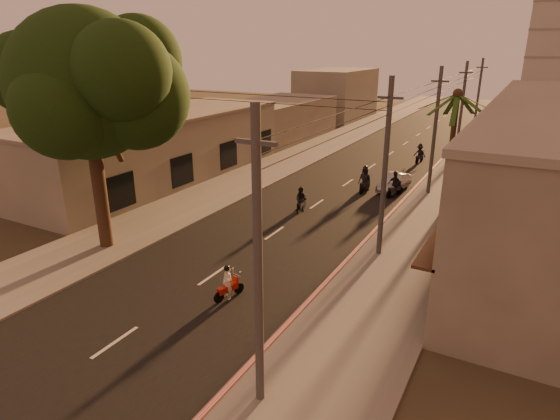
{
  "coord_description": "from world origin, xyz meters",
  "views": [
    {
      "loc": [
        12.26,
        -13.9,
        10.29
      ],
      "look_at": [
        1.07,
        6.71,
        2.02
      ],
      "focal_mm": 30.0,
      "sensor_mm": 36.0,
      "label": 1
    }
  ],
  "objects_px": {
    "broadleaf_tree": "(94,85)",
    "palm_tree": "(457,101)",
    "scooter_mid_a": "(301,200)",
    "scooter_mid_b": "(395,185)",
    "scooter_red": "(228,284)",
    "scooter_far_b": "(420,154)",
    "parked_car": "(394,182)",
    "scooter_far_a": "(365,180)"
  },
  "relations": [
    {
      "from": "scooter_far_a",
      "to": "palm_tree",
      "type": "bearing_deg",
      "value": -19.67
    },
    {
      "from": "scooter_far_b",
      "to": "parked_car",
      "type": "bearing_deg",
      "value": -80.69
    },
    {
      "from": "broadleaf_tree",
      "to": "parked_car",
      "type": "bearing_deg",
      "value": 59.54
    },
    {
      "from": "broadleaf_tree",
      "to": "palm_tree",
      "type": "xyz_separation_m",
      "value": [
        14.61,
        13.86,
        -1.33
      ]
    },
    {
      "from": "palm_tree",
      "to": "scooter_far_a",
      "type": "height_order",
      "value": "palm_tree"
    },
    {
      "from": "scooter_mid_b",
      "to": "broadleaf_tree",
      "type": "bearing_deg",
      "value": -104.72
    },
    {
      "from": "palm_tree",
      "to": "scooter_mid_a",
      "type": "relative_size",
      "value": 4.81
    },
    {
      "from": "scooter_mid_b",
      "to": "scooter_red",
      "type": "bearing_deg",
      "value": -78.4
    },
    {
      "from": "palm_tree",
      "to": "scooter_red",
      "type": "xyz_separation_m",
      "value": [
        -6.16,
        -15.38,
        -6.45
      ]
    },
    {
      "from": "broadleaf_tree",
      "to": "scooter_mid_b",
      "type": "bearing_deg",
      "value": 56.18
    },
    {
      "from": "scooter_mid_a",
      "to": "parked_car",
      "type": "bearing_deg",
      "value": 53.43
    },
    {
      "from": "palm_tree",
      "to": "scooter_mid_a",
      "type": "bearing_deg",
      "value": -155.55
    },
    {
      "from": "broadleaf_tree",
      "to": "scooter_far_a",
      "type": "height_order",
      "value": "broadleaf_tree"
    },
    {
      "from": "palm_tree",
      "to": "scooter_red",
      "type": "relative_size",
      "value": 5.21
    },
    {
      "from": "scooter_red",
      "to": "scooter_far_a",
      "type": "height_order",
      "value": "scooter_far_a"
    },
    {
      "from": "broadleaf_tree",
      "to": "scooter_mid_b",
      "type": "relative_size",
      "value": 6.39
    },
    {
      "from": "scooter_far_b",
      "to": "scooter_red",
      "type": "bearing_deg",
      "value": -85.71
    },
    {
      "from": "scooter_mid_a",
      "to": "scooter_far_a",
      "type": "height_order",
      "value": "scooter_far_a"
    },
    {
      "from": "palm_tree",
      "to": "scooter_mid_a",
      "type": "xyz_separation_m",
      "value": [
        -8.34,
        -3.79,
        -6.39
      ]
    },
    {
      "from": "scooter_mid_a",
      "to": "scooter_far_b",
      "type": "height_order",
      "value": "scooter_far_b"
    },
    {
      "from": "palm_tree",
      "to": "parked_car",
      "type": "height_order",
      "value": "palm_tree"
    },
    {
      "from": "scooter_mid_a",
      "to": "parked_car",
      "type": "height_order",
      "value": "scooter_mid_a"
    },
    {
      "from": "parked_car",
      "to": "scooter_far_a",
      "type": "bearing_deg",
      "value": -136.23
    },
    {
      "from": "scooter_mid_a",
      "to": "scooter_far_b",
      "type": "xyz_separation_m",
      "value": [
        3.74,
        17.25,
        0.07
      ]
    },
    {
      "from": "parked_car",
      "to": "scooter_red",
      "type": "bearing_deg",
      "value": -89.06
    },
    {
      "from": "scooter_mid_b",
      "to": "scooter_mid_a",
      "type": "bearing_deg",
      "value": -107.7
    },
    {
      "from": "scooter_red",
      "to": "scooter_mid_b",
      "type": "distance_m",
      "value": 17.76
    },
    {
      "from": "scooter_red",
      "to": "scooter_mid_a",
      "type": "height_order",
      "value": "scooter_mid_a"
    },
    {
      "from": "palm_tree",
      "to": "scooter_mid_a",
      "type": "height_order",
      "value": "palm_tree"
    },
    {
      "from": "scooter_far_a",
      "to": "scooter_red",
      "type": "bearing_deg",
      "value": -88.89
    },
    {
      "from": "scooter_mid_a",
      "to": "scooter_mid_b",
      "type": "distance_m",
      "value": 7.52
    },
    {
      "from": "scooter_mid_a",
      "to": "parked_car",
      "type": "xyz_separation_m",
      "value": [
        4.07,
        7.51,
        -0.13
      ]
    },
    {
      "from": "palm_tree",
      "to": "scooter_mid_b",
      "type": "height_order",
      "value": "palm_tree"
    },
    {
      "from": "palm_tree",
      "to": "scooter_far_a",
      "type": "relative_size",
      "value": 4.05
    },
    {
      "from": "scooter_mid_a",
      "to": "parked_car",
      "type": "distance_m",
      "value": 8.54
    },
    {
      "from": "scooter_mid_b",
      "to": "scooter_far_a",
      "type": "height_order",
      "value": "scooter_far_a"
    },
    {
      "from": "broadleaf_tree",
      "to": "palm_tree",
      "type": "relative_size",
      "value": 1.48
    },
    {
      "from": "broadleaf_tree",
      "to": "scooter_red",
      "type": "relative_size",
      "value": 7.69
    },
    {
      "from": "scooter_far_b",
      "to": "scooter_mid_a",
      "type": "bearing_deg",
      "value": -94.85
    },
    {
      "from": "palm_tree",
      "to": "scooter_far_b",
      "type": "xyz_separation_m",
      "value": [
        -4.6,
        13.46,
        -6.32
      ]
    },
    {
      "from": "broadleaf_tree",
      "to": "scooter_red",
      "type": "distance_m",
      "value": 11.59
    },
    {
      "from": "scooter_far_a",
      "to": "scooter_far_b",
      "type": "distance_m",
      "value": 11.22
    }
  ]
}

